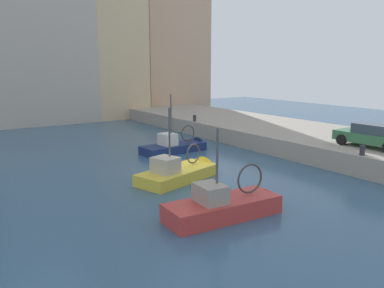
# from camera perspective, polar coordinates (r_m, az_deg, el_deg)

# --- Properties ---
(water_surface) EXTENTS (80.00, 80.00, 0.00)m
(water_surface) POSITION_cam_1_polar(r_m,az_deg,el_deg) (22.30, -0.61, -4.18)
(water_surface) COLOR #335675
(water_surface) RESTS_ON ground
(quay_wall) EXTENTS (9.00, 56.00, 1.20)m
(quay_wall) POSITION_cam_1_polar(r_m,az_deg,el_deg) (29.93, 18.06, 0.45)
(quay_wall) COLOR #9E9384
(quay_wall) RESTS_ON ground
(fishing_boat_red) EXTENTS (5.67, 2.18, 4.40)m
(fishing_boat_red) POSITION_cam_1_polar(r_m,az_deg,el_deg) (16.15, 5.47, -9.98)
(fishing_boat_red) COLOR #BC3833
(fishing_boat_red) RESTS_ON ground
(fishing_boat_navy) EXTENTS (5.54, 2.10, 4.88)m
(fishing_boat_navy) POSITION_cam_1_polar(r_m,az_deg,el_deg) (27.78, -2.01, -0.84)
(fishing_boat_navy) COLOR navy
(fishing_boat_navy) RESTS_ON ground
(fishing_boat_yellow) EXTENTS (5.74, 3.30, 4.77)m
(fishing_boat_yellow) POSITION_cam_1_polar(r_m,az_deg,el_deg) (21.14, -1.35, -4.75)
(fishing_boat_yellow) COLOR gold
(fishing_boat_yellow) RESTS_ON ground
(parked_car_green) EXTENTS (1.98, 4.35, 1.41)m
(parked_car_green) POSITION_cam_1_polar(r_m,az_deg,el_deg) (25.47, 24.96, 1.14)
(parked_car_green) COLOR #387547
(parked_car_green) RESTS_ON quay_wall
(mooring_bollard_mid) EXTENTS (0.28, 0.28, 0.55)m
(mooring_bollard_mid) POSITION_cam_1_polar(r_m,az_deg,el_deg) (23.05, 23.57, -0.85)
(mooring_bollard_mid) COLOR #2D2D33
(mooring_bollard_mid) RESTS_ON quay_wall
(mooring_bollard_north) EXTENTS (0.28, 0.28, 0.55)m
(mooring_bollard_north) POSITION_cam_1_polar(r_m,az_deg,el_deg) (34.18, 0.38, 3.79)
(mooring_bollard_north) COLOR #2D2D33
(mooring_bollard_north) RESTS_ON quay_wall
(waterfront_building_west) EXTENTS (11.19, 6.90, 16.23)m
(waterfront_building_west) POSITION_cam_1_polar(r_m,az_deg,el_deg) (44.80, -21.71, 13.34)
(waterfront_building_west) COLOR #B2A899
(waterfront_building_west) RESTS_ON ground
(waterfront_building_east_mid) EXTENTS (9.13, 8.20, 19.24)m
(waterfront_building_east_mid) POSITION_cam_1_polar(r_m,az_deg,el_deg) (52.33, -3.87, 15.34)
(waterfront_building_east_mid) COLOR tan
(waterfront_building_east_mid) RESTS_ON ground
(waterfront_building_east) EXTENTS (7.62, 8.69, 23.19)m
(waterfront_building_east) POSITION_cam_1_polar(r_m,az_deg,el_deg) (48.31, -12.78, 17.79)
(waterfront_building_east) COLOR #D1B284
(waterfront_building_east) RESTS_ON ground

